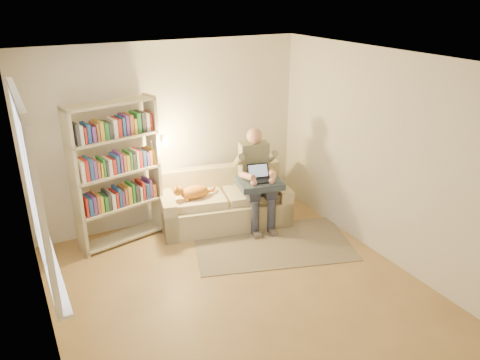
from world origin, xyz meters
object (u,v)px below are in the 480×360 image
person (256,173)px  cat (195,191)px  bookshelf (116,167)px  laptop (260,176)px  sofa (224,204)px

person → cat: 0.92m
cat → bookshelf: size_ratio=0.32×
cat → bookshelf: bearing=-178.4°
person → laptop: bearing=-88.2°
laptop → person: bearing=91.8°
sofa → bookshelf: bearing=-174.3°
sofa → bookshelf: size_ratio=1.01×
sofa → person: person is taller
person → bookshelf: size_ratio=0.72×
sofa → person: 0.69m
laptop → bookshelf: bearing=176.0°
laptop → bookshelf: size_ratio=0.18×
person → laptop: 0.14m
cat → bookshelf: bookshelf is taller
sofa → bookshelf: 1.67m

